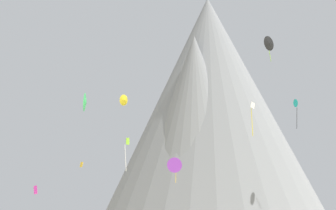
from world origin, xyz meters
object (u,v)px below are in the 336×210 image
kite_white_mid (252,112)px  kite_yellow_mid (124,100)px  kite_magenta_low (36,190)px  kite_teal_mid (296,104)px  kite_black_high (269,43)px  kite_gold_low (81,165)px  kite_lime_low (127,149)px  kite_violet_low (174,165)px  kite_green_mid (86,102)px  rock_massif (208,116)px

kite_white_mid → kite_yellow_mid: 34.13m
kite_magenta_low → kite_teal_mid: bearing=-134.0°
kite_teal_mid → kite_black_high: bearing=130.4°
kite_gold_low → kite_yellow_mid: kite_yellow_mid is taller
kite_white_mid → kite_gold_low: 29.62m
kite_lime_low → kite_violet_low: bearing=-126.2°
kite_lime_low → kite_yellow_mid: kite_yellow_mid is taller
kite_teal_mid → kite_green_mid: 41.05m
kite_magenta_low → kite_white_mid: 41.63m
kite_lime_low → kite_yellow_mid: bearing=-72.2°
rock_massif → kite_yellow_mid: rock_massif is taller
kite_black_high → kite_yellow_mid: (-24.03, 17.38, -5.01)m
kite_green_mid → kite_gold_low: bearing=8.4°
kite_gold_low → kite_green_mid: bearing=9.5°
kite_lime_low → kite_violet_low: kite_lime_low is taller
rock_massif → kite_lime_low: rock_massif is taller
kite_black_high → kite_magenta_low: bearing=124.7°
kite_lime_low → kite_gold_low: bearing=-38.4°
rock_massif → kite_white_mid: size_ratio=15.51×
kite_magenta_low → kite_gold_low: bearing=-169.3°
kite_lime_low → kite_black_high: 28.89m
kite_black_high → kite_gold_low: bearing=132.5°
kite_gold_low → kite_yellow_mid: (6.01, 11.11, 13.97)m
kite_white_mid → kite_violet_low: (-9.44, 12.74, -5.42)m
kite_white_mid → kite_violet_low: bearing=127.1°
rock_massif → kite_green_mid: bearing=-116.2°
kite_lime_low → kite_teal_mid: 33.79m
kite_gold_low → kite_black_high: bearing=79.2°
rock_massif → kite_teal_mid: (12.68, -22.17, -3.04)m
kite_black_high → kite_gold_low: kite_black_high is taller
kite_black_high → kite_teal_mid: (7.02, 9.48, -7.45)m
kite_teal_mid → kite_gold_low: 38.94m
kite_magenta_low → kite_lime_low: bearing=-175.0°
kite_black_high → kite_gold_low: size_ratio=4.83×
kite_black_high → kite_yellow_mid: kite_black_high is taller
kite_white_mid → kite_gold_low: bearing=146.6°
rock_massif → kite_teal_mid: rock_massif is taller
kite_teal_mid → kite_gold_low: size_ratio=6.02×
kite_white_mid → kite_green_mid: kite_green_mid is taller
kite_gold_low → kite_teal_mid: bearing=96.0°
kite_green_mid → kite_magenta_low: bearing=23.8°
rock_massif → kite_black_high: rock_massif is taller
kite_violet_low → kite_white_mid: bearing=118.7°
kite_magenta_low → kite_black_high: size_ratio=0.35×
kite_teal_mid → kite_gold_low: kite_teal_mid is taller
kite_lime_low → kite_green_mid: kite_green_mid is taller
kite_teal_mid → kite_yellow_mid: (-31.05, 7.90, 2.44)m
kite_black_high → kite_green_mid: bearing=168.5°
kite_black_high → kite_violet_low: 24.86m
kite_magenta_low → kite_teal_mid: size_ratio=0.28×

